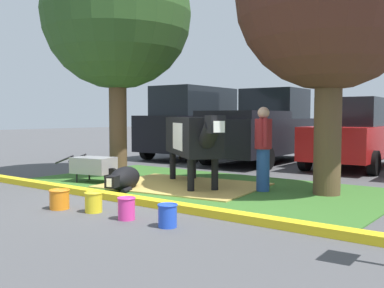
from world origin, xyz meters
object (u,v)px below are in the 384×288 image
(cow_holstein, at_px, (193,137))
(person_handler, at_px, (263,146))
(wheelbarrow, at_px, (94,166))
(bucket_blue, at_px, (168,215))
(bucket_pink, at_px, (126,208))
(shade_tree_left, at_px, (117,15))
(pickup_truck_black, at_px, (264,128))
(bucket_yellow, at_px, (94,202))
(suv_black, at_px, (195,123))
(bucket_orange, at_px, (59,199))
(sedan_red, at_px, (354,134))
(calf_lying, at_px, (124,179))

(cow_holstein, height_order, person_handler, person_handler)
(wheelbarrow, xyz_separation_m, bucket_blue, (3.92, -2.04, -0.22))
(cow_holstein, xyz_separation_m, bucket_pink, (1.06, -2.99, -0.90))
(shade_tree_left, distance_m, pickup_truck_black, 6.12)
(bucket_blue, bearing_deg, person_handler, 95.79)
(bucket_yellow, distance_m, bucket_pink, 0.77)
(bucket_yellow, relative_size, bucket_blue, 1.00)
(bucket_yellow, bearing_deg, bucket_blue, -0.10)
(shade_tree_left, bearing_deg, bucket_pink, -41.73)
(person_handler, bearing_deg, suv_black, 137.78)
(bucket_orange, distance_m, sedan_red, 8.95)
(person_handler, relative_size, bucket_yellow, 5.30)
(cow_holstein, bearing_deg, pickup_truck_black, 103.24)
(cow_holstein, bearing_deg, calf_lying, -124.14)
(bucket_orange, bearing_deg, bucket_blue, 4.50)
(suv_black, bearing_deg, calf_lying, -64.24)
(bucket_blue, xyz_separation_m, pickup_truck_black, (-3.11, 8.42, 0.95))
(bucket_blue, xyz_separation_m, suv_black, (-5.79, 8.24, 1.10))
(shade_tree_left, relative_size, bucket_yellow, 18.32)
(cow_holstein, bearing_deg, person_handler, 12.37)
(calf_lying, bearing_deg, suv_black, 115.76)
(person_handler, height_order, pickup_truck_black, pickup_truck_black)
(bucket_orange, bearing_deg, person_handler, 62.09)
(calf_lying, relative_size, bucket_orange, 3.93)
(person_handler, relative_size, sedan_red, 0.38)
(sedan_red, bearing_deg, bucket_orange, -102.46)
(suv_black, bearing_deg, bucket_yellow, -62.66)
(calf_lying, bearing_deg, pickup_truck_black, 93.90)
(wheelbarrow, bearing_deg, bucket_blue, -27.47)
(sedan_red, bearing_deg, suv_black, -176.92)
(person_handler, distance_m, pickup_truck_black, 5.84)
(cow_holstein, height_order, wheelbarrow, cow_holstein)
(bucket_orange, relative_size, bucket_pink, 1.02)
(bucket_blue, bearing_deg, bucket_yellow, 179.90)
(cow_holstein, xyz_separation_m, wheelbarrow, (-2.10, -0.92, -0.68))
(shade_tree_left, xyz_separation_m, calf_lying, (1.67, -1.41, -3.74))
(wheelbarrow, relative_size, bucket_yellow, 5.09)
(bucket_yellow, bearing_deg, suv_black, 117.34)
(bucket_yellow, height_order, bucket_blue, same)
(cow_holstein, relative_size, bucket_orange, 7.98)
(cow_holstein, bearing_deg, bucket_pink, -70.50)
(person_handler, relative_size, suv_black, 0.36)
(suv_black, bearing_deg, person_handler, -42.22)
(bucket_orange, distance_m, suv_black, 9.22)
(shade_tree_left, relative_size, wheelbarrow, 3.60)
(shade_tree_left, height_order, bucket_pink, shade_tree_left)
(shade_tree_left, height_order, pickup_truck_black, shade_tree_left)
(person_handler, relative_size, bucket_pink, 5.13)
(wheelbarrow, relative_size, bucket_orange, 4.82)
(bucket_yellow, distance_m, pickup_truck_black, 8.62)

